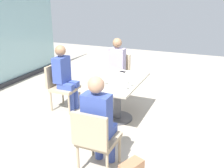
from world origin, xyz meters
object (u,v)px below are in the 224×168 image
wine_glass_2 (126,82)px  wine_glass_5 (131,79)px  chair_far_right (118,72)px  wine_glass_1 (100,79)px  wine_glass_4 (126,77)px  dining_table_main (117,91)px  person_near_window (65,75)px  coffee_cup (127,75)px  cell_phone_on_table (123,72)px  chair_near_window (60,84)px  person_far_right (116,64)px  wine_glass_3 (104,77)px  person_side_end (99,119)px  chair_side_end (95,137)px  wine_glass_0 (128,74)px

wine_glass_2 → wine_glass_5: 0.16m
chair_far_right → wine_glass_1: 1.67m
wine_glass_4 → wine_glass_5: (-0.09, -0.11, 0.00)m
dining_table_main → person_near_window: bearing=90.0°
coffee_cup → cell_phone_on_table: size_ratio=0.62×
dining_table_main → chair_near_window: (0.00, 1.18, -0.04)m
chair_far_right → coffee_cup: 1.15m
person_near_window → wine_glass_5: person_near_window is taller
dining_table_main → person_far_right: person_far_right is taller
person_near_window → wine_glass_5: bearing=-98.7°
chair_near_window → wine_glass_3: 1.16m
wine_glass_2 → wine_glass_4: 0.26m
chair_far_right → cell_phone_on_table: bearing=-150.4°
person_side_end → wine_glass_2: bearing=0.8°
person_side_end → wine_glass_2: 1.01m
person_side_end → wine_glass_1: 1.08m
wine_glass_1 → wine_glass_5: bearing=-67.0°
person_far_right → cell_phone_on_table: person_far_right is taller
chair_side_end → person_far_right: (2.56, 0.77, 0.20)m
wine_glass_0 → wine_glass_1: same height
wine_glass_0 → wine_glass_2: (-0.39, -0.11, 0.00)m
chair_side_end → person_side_end: (0.11, -0.00, 0.20)m
wine_glass_4 → cell_phone_on_table: wine_glass_4 is taller
person_near_window → wine_glass_5: size_ratio=6.81×
person_side_end → wine_glass_4: size_ratio=6.81×
person_side_end → cell_phone_on_table: (1.88, 0.39, 0.03)m
chair_near_window → wine_glass_1: wine_glass_1 is taller
chair_side_end → dining_table_main: bearing=11.8°
chair_side_end → person_near_window: 2.03m
wine_glass_0 → coffee_cup: bearing=22.7°
person_far_right → coffee_cup: 1.03m
chair_far_right → wine_glass_3: 1.55m
wine_glass_0 → coffee_cup: 0.24m
person_side_end → wine_glass_5: size_ratio=6.81×
chair_near_window → cell_phone_on_table: (0.51, -1.10, 0.24)m
person_near_window → cell_phone_on_table: size_ratio=8.75×
chair_far_right → wine_glass_1: size_ratio=4.70×
person_side_end → wine_glass_3: (1.09, 0.42, 0.16)m
wine_glass_5 → person_side_end: bearing=179.7°
wine_glass_3 → cell_phone_on_table: bearing=-2.4°
chair_near_window → dining_table_main: bearing=-90.0°
person_side_end → wine_glass_2: (1.00, 0.01, 0.16)m
chair_far_right → wine_glass_3: (-1.47, -0.35, 0.37)m
person_side_end → wine_glass_3: 1.18m
person_far_right → wine_glass_1: person_far_right is taller
wine_glass_4 → chair_far_right: bearing=27.1°
person_side_end → person_far_right: bearing=17.5°
chair_near_window → person_side_end: size_ratio=0.69×
wine_glass_2 → wine_glass_3: bearing=77.4°
person_far_right → coffee_cup: bearing=-146.8°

